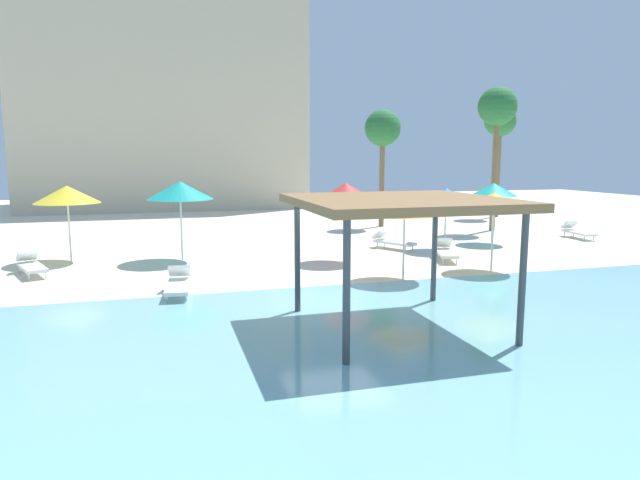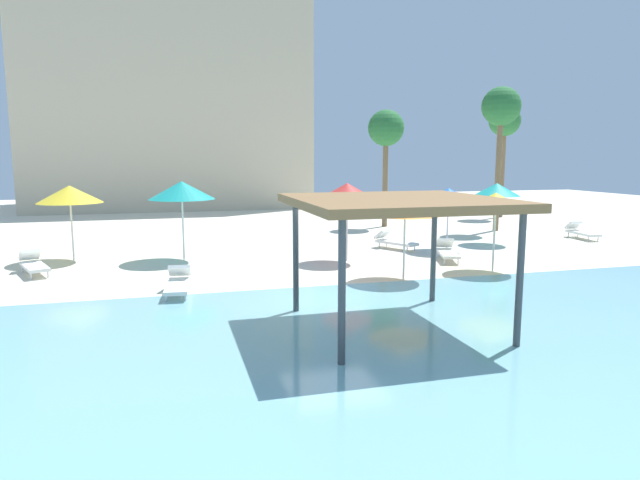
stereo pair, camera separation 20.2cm
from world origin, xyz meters
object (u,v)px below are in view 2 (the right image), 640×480
Objects in this scene: beach_umbrella_yellow_1 at (70,194)px; palm_tree_1 at (501,110)px; beach_umbrella_yellow_3 at (496,202)px; beach_umbrella_teal_5 at (182,190)px; palm_tree_2 at (386,131)px; shade_pavilion at (397,206)px; lounge_chair_2 at (33,264)px; lounge_chair_1 at (581,231)px; beach_umbrella_teal_4 at (497,190)px; palm_tree_0 at (505,124)px; beach_umbrella_orange_6 at (405,206)px; lounge_chair_3 at (393,241)px; lounge_chair_0 at (447,251)px; lounge_chair_4 at (178,283)px; beach_umbrella_red_2 at (347,191)px; beach_umbrella_blue_0 at (448,195)px.

palm_tree_1 is at bearing 9.19° from beach_umbrella_yellow_1.
beach_umbrella_yellow_3 is 10.81m from beach_umbrella_teal_5.
beach_umbrella_yellow_1 is at bearing -156.90° from palm_tree_2.
lounge_chair_2 is (-8.90, 8.37, -2.35)m from shade_pavilion.
palm_tree_1 is at bearing -141.64° from lounge_chair_1.
palm_tree_0 is at bearing 55.51° from beach_umbrella_teal_4.
lounge_chair_1 is at bearing 2.01° from beach_umbrella_teal_5.
palm_tree_2 is at bearing 97.18° from lounge_chair_2.
lounge_chair_2 is at bearing -111.70° from beach_umbrella_yellow_1.
beach_umbrella_orange_6 is at bearing -140.53° from beach_umbrella_teal_4.
beach_umbrella_teal_4 is (16.95, -0.52, -0.07)m from beach_umbrella_yellow_1.
lounge_chair_3 is 0.27× the size of palm_tree_1.
beach_umbrella_teal_5 is 0.42× the size of palm_tree_0.
palm_tree_0 is (10.19, 12.17, 5.37)m from lounge_chair_0.
shade_pavilion is 24.71m from palm_tree_0.
palm_tree_2 reaches higher than lounge_chair_2.
lounge_chair_3 is at bearing -177.98° from beach_umbrella_teal_4.
shade_pavilion reaches higher than lounge_chair_0.
lounge_chair_4 is (-4.49, 4.38, -2.35)m from shade_pavilion.
palm_tree_2 is (-2.39, 6.73, 2.74)m from beach_umbrella_teal_4.
beach_umbrella_orange_6 is at bearing 63.98° from shade_pavilion.
lounge_chair_1 is at bearing 11.10° from beach_umbrella_red_2.
palm_tree_1 is at bearing 83.35° from lounge_chair_2.
beach_umbrella_orange_6 is (-3.88, -4.50, 0.06)m from beach_umbrella_blue_0.
beach_umbrella_blue_0 reaches higher than lounge_chair_4.
beach_umbrella_red_2 is at bearing -140.48° from palm_tree_0.
beach_umbrella_teal_5 is at bearing -153.67° from palm_tree_0.
lounge_chair_2 is (-14.97, -0.62, -1.87)m from beach_umbrella_blue_0.
lounge_chair_1 is at bearing 64.55° from lounge_chair_3.
beach_umbrella_red_2 is 5.06m from beach_umbrella_yellow_3.
beach_umbrella_blue_0 is 5.94m from beach_umbrella_orange_6.
beach_umbrella_teal_4 reaches higher than beach_umbrella_yellow_3.
lounge_chair_1 is at bearing -0.83° from beach_umbrella_yellow_1.
beach_umbrella_teal_5 reaches higher than lounge_chair_2.
palm_tree_2 is at bearing 86.66° from beach_umbrella_blue_0.
palm_tree_1 is at bearing 126.27° from lounge_chair_4.
lounge_chair_4 is (4.41, -3.99, 0.00)m from lounge_chair_2.
beach_umbrella_blue_0 is 0.35× the size of palm_tree_1.
lounge_chair_3 is (-4.79, -0.17, -1.99)m from beach_umbrella_teal_4.
shade_pavilion reaches higher than lounge_chair_1.
beach_umbrella_teal_4 is 5.19m from lounge_chair_3.
lounge_chair_2 is 1.01× the size of lounge_chair_3.
beach_umbrella_orange_6 is at bearing -47.59° from lounge_chair_3.
palm_tree_1 is 5.78m from palm_tree_2.
beach_umbrella_blue_0 is at bearing -159.95° from beach_umbrella_teal_4.
lounge_chair_4 is at bearing -66.38° from lounge_chair_1.
palm_tree_0 is (1.69, 8.98, 5.37)m from lounge_chair_1.
palm_tree_0 is 6.78m from palm_tree_1.
beach_umbrella_teal_5 is 17.87m from lounge_chair_1.
shade_pavilion is 13.27m from beach_umbrella_yellow_1.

